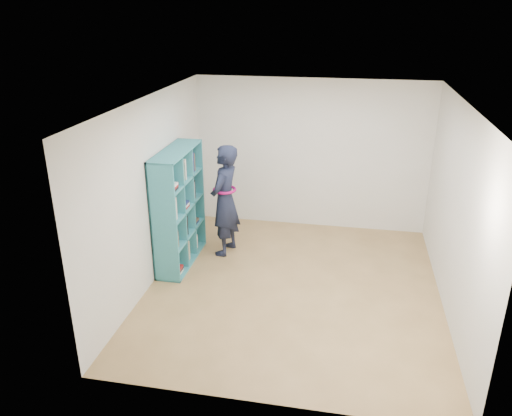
# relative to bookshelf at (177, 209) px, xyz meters

# --- Properties ---
(floor) EXTENTS (4.50, 4.50, 0.00)m
(floor) POSITION_rel_bookshelf_xyz_m (1.83, -0.46, -0.87)
(floor) COLOR olive
(floor) RESTS_ON ground
(ceiling) EXTENTS (4.50, 4.50, 0.00)m
(ceiling) POSITION_rel_bookshelf_xyz_m (1.83, -0.46, 1.73)
(ceiling) COLOR white
(ceiling) RESTS_ON wall_back
(wall_left) EXTENTS (0.02, 4.50, 2.60)m
(wall_left) POSITION_rel_bookshelf_xyz_m (-0.17, -0.46, 0.43)
(wall_left) COLOR silver
(wall_left) RESTS_ON floor
(wall_right) EXTENTS (0.02, 4.50, 2.60)m
(wall_right) POSITION_rel_bookshelf_xyz_m (3.83, -0.46, 0.43)
(wall_right) COLOR silver
(wall_right) RESTS_ON floor
(wall_back) EXTENTS (4.00, 0.02, 2.60)m
(wall_back) POSITION_rel_bookshelf_xyz_m (1.83, 1.79, 0.43)
(wall_back) COLOR silver
(wall_back) RESTS_ON floor
(wall_front) EXTENTS (4.00, 0.02, 2.60)m
(wall_front) POSITION_rel_bookshelf_xyz_m (1.83, -2.71, 0.43)
(wall_front) COLOR silver
(wall_front) RESTS_ON floor
(bookshelf) EXTENTS (0.39, 1.33, 1.78)m
(bookshelf) POSITION_rel_bookshelf_xyz_m (0.00, 0.00, 0.00)
(bookshelf) COLOR teal
(bookshelf) RESTS_ON floor
(person) EXTENTS (0.53, 0.71, 1.77)m
(person) POSITION_rel_bookshelf_xyz_m (0.63, 0.44, 0.02)
(person) COLOR black
(person) RESTS_ON floor
(smartphone) EXTENTS (0.02, 0.11, 0.14)m
(smartphone) POSITION_rel_bookshelf_xyz_m (0.50, 0.56, 0.14)
(smartphone) COLOR silver
(smartphone) RESTS_ON person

